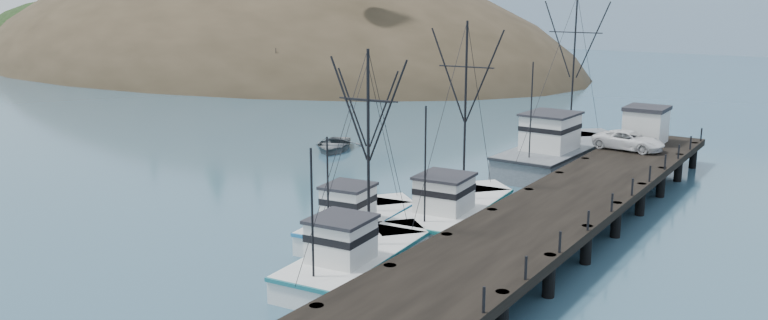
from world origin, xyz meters
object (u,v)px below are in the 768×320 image
trawler_mid (361,222)px  trawler_far (455,210)px  pickup_truck (629,140)px  motorboat (334,150)px  pier (571,201)px  trawler_near (358,259)px  pier_shed (646,124)px  work_vessel (561,152)px

trawler_mid → trawler_far: bearing=57.0°
trawler_far → pickup_truck: bearing=73.4°
trawler_far → motorboat: (-18.68, 12.76, -0.82)m
pier → trawler_near: trawler_near is taller
pier_shed → trawler_far: bearing=-104.6°
pier_shed → trawler_near: bearing=-100.0°
work_vessel → motorboat: (-18.73, -4.33, -1.23)m
trawler_near → trawler_far: bearing=90.0°
work_vessel → pier: bearing=-67.5°
trawler_mid → pier_shed: trawler_mid is taller
trawler_mid → work_vessel: bearing=81.5°
pier → trawler_mid: bearing=-140.4°
trawler_near → trawler_far: 9.85m
trawler_mid → work_vessel: size_ratio=0.61×
pier → pickup_truck: (-0.91, 14.50, 1.01)m
trawler_far → work_vessel: work_vessel is taller
work_vessel → trawler_near: bearing=-90.1°
trawler_mid → pickup_truck: size_ratio=1.97×
trawler_near → pier: bearing=64.3°
trawler_far → trawler_mid: bearing=-123.0°
pier → trawler_near: (-6.03, -12.50, -0.87)m
work_vessel → pier_shed: size_ratio=5.07×
pier_shed → trawler_mid: bearing=-108.6°
pier → trawler_mid: trawler_mid is taller
pier → pickup_truck: size_ratio=8.73×
pier → pier_shed: 18.09m
work_vessel → trawler_far: bearing=-90.2°
pier_shed → motorboat: bearing=-161.8°
pickup_truck → work_vessel: bearing=96.3°
trawler_mid → motorboat: 23.55m
trawler_mid → work_vessel: work_vessel is taller
pier → motorboat: pier is taller
pier → motorboat: 26.74m
work_vessel → pickup_truck: 5.27m
pier_shed → motorboat: 25.55m
motorboat → work_vessel: bearing=-10.8°
pier_shed → pickup_truck: pier_shed is taller
pickup_truck → motorboat: size_ratio=0.86×
motorboat → pickup_truck: bearing=-13.4°
trawler_mid → motorboat: size_ratio=1.70×
pier → trawler_far: bearing=-156.2°
trawler_far → work_vessel: bearing=89.8°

